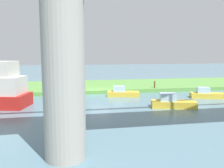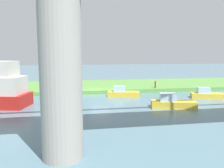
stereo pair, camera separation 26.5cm
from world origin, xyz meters
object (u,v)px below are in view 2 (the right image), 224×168
object	(u,v)px
person_on_bank	(55,83)
riverboat_paddlewheel	(172,102)
bridge_pylon	(60,55)
mooring_post	(155,85)
motorboat_red	(207,94)
houseboat_blue	(123,93)

from	to	relation	value
person_on_bank	riverboat_paddlewheel	size ratio (longest dim) A/B	0.30
bridge_pylon	mooring_post	distance (m)	23.00
person_on_bank	motorboat_red	distance (m)	19.87
person_on_bank	houseboat_blue	size ratio (longest dim) A/B	0.33
mooring_post	riverboat_paddlewheel	size ratio (longest dim) A/B	0.21
bridge_pylon	mooring_post	xyz separation A→B (m)	(-12.13, -19.07, -4.28)
motorboat_red	mooring_post	bearing A→B (deg)	-52.09
bridge_pylon	motorboat_red	size ratio (longest dim) A/B	2.54
bridge_pylon	mooring_post	size ratio (longest dim) A/B	10.84
bridge_pylon	motorboat_red	world-z (taller)	bridge_pylon
mooring_post	motorboat_red	world-z (taller)	mooring_post
houseboat_blue	mooring_post	bearing A→B (deg)	-152.56
houseboat_blue	riverboat_paddlewheel	world-z (taller)	riverboat_paddlewheel
motorboat_red	bridge_pylon	bearing A→B (deg)	39.06
person_on_bank	motorboat_red	size ratio (longest dim) A/B	0.34
riverboat_paddlewheel	motorboat_red	bearing A→B (deg)	-147.83
bridge_pylon	riverboat_paddlewheel	bearing A→B (deg)	-137.33
riverboat_paddlewheel	mooring_post	bearing A→B (deg)	-100.78
bridge_pylon	houseboat_blue	size ratio (longest dim) A/B	2.53
person_on_bank	riverboat_paddlewheel	bearing A→B (deg)	136.09
bridge_pylon	riverboat_paddlewheel	size ratio (longest dim) A/B	2.29
mooring_post	motorboat_red	xyz separation A→B (m)	(-4.40, 5.66, -0.52)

